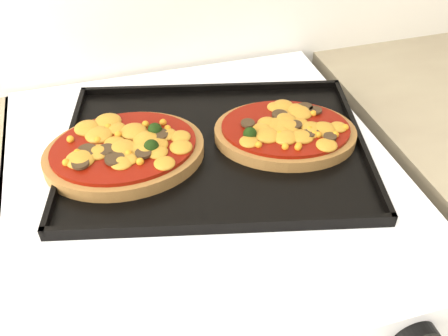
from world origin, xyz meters
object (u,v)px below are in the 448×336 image
object	(u,v)px
stove	(207,325)
pizza_left	(124,150)
pizza_right	(285,131)
baking_tray	(215,147)

from	to	relation	value
stove	pizza_left	bearing A→B (deg)	164.05
stove	pizza_right	distance (m)	0.50
baking_tray	pizza_right	distance (m)	0.11
stove	baking_tray	bearing A→B (deg)	33.31
baking_tray	pizza_left	bearing A→B (deg)	-172.05
pizza_left	pizza_right	world-z (taller)	pizza_left
stove	baking_tray	xyz separation A→B (m)	(0.03, 0.02, 0.47)
baking_tray	pizza_right	world-z (taller)	pizza_right
pizza_right	baking_tray	bearing A→B (deg)	175.32
stove	pizza_right	world-z (taller)	pizza_right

